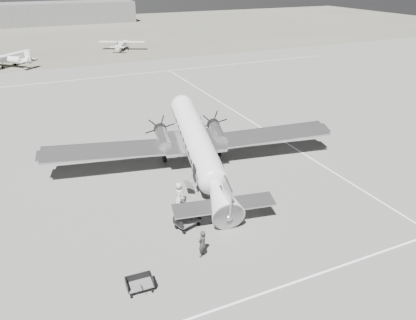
# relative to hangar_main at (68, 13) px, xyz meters

# --- Properties ---
(ground) EXTENTS (260.00, 260.00, 0.00)m
(ground) POSITION_rel_hangar_main_xyz_m (-5.00, -120.00, -3.30)
(ground) COLOR slate
(ground) RESTS_ON ground
(taxi_line_near) EXTENTS (60.00, 0.15, 0.01)m
(taxi_line_near) POSITION_rel_hangar_main_xyz_m (-5.00, -134.00, -3.29)
(taxi_line_near) COLOR white
(taxi_line_near) RESTS_ON ground
(taxi_line_right) EXTENTS (0.15, 80.00, 0.01)m
(taxi_line_right) POSITION_rel_hangar_main_xyz_m (7.00, -120.00, -3.29)
(taxi_line_right) COLOR white
(taxi_line_right) RESTS_ON ground
(taxi_line_horizon) EXTENTS (90.00, 0.15, 0.01)m
(taxi_line_horizon) POSITION_rel_hangar_main_xyz_m (-5.00, -80.00, -3.29)
(taxi_line_horizon) COLOR white
(taxi_line_horizon) RESTS_ON ground
(grass_infield) EXTENTS (260.00, 90.00, 0.01)m
(grass_infield) POSITION_rel_hangar_main_xyz_m (-5.00, -25.00, -3.30)
(grass_infield) COLOR #5F5D50
(grass_infield) RESTS_ON ground
(hangar_main) EXTENTS (42.00, 14.00, 6.60)m
(hangar_main) POSITION_rel_hangar_main_xyz_m (0.00, 0.00, 0.00)
(hangar_main) COLOR #5E5E5E
(hangar_main) RESTS_ON ground
(dc3_airliner) EXTENTS (29.56, 22.92, 5.09)m
(dc3_airliner) POSITION_rel_hangar_main_xyz_m (-4.05, -119.08, -0.75)
(dc3_airliner) COLOR #BABBBD
(dc3_airliner) RESTS_ON ground
(light_plane_left) EXTENTS (15.49, 15.49, 2.51)m
(light_plane_left) POSITION_rel_hangar_main_xyz_m (-18.81, -65.35, -2.04)
(light_plane_left) COLOR silver
(light_plane_left) RESTS_ON ground
(light_plane_right) EXTENTS (13.01, 12.17, 2.14)m
(light_plane_right) POSITION_rel_hangar_main_xyz_m (4.15, -56.84, -2.23)
(light_plane_right) COLOR silver
(light_plane_right) RESTS_ON ground
(baggage_cart_near) EXTENTS (2.13, 1.80, 1.02)m
(baggage_cart_near) POSITION_rel_hangar_main_xyz_m (-8.01, -126.31, -2.79)
(baggage_cart_near) COLOR #565656
(baggage_cart_near) RESTS_ON ground
(baggage_cart_far) EXTENTS (1.61, 1.17, 0.88)m
(baggage_cart_far) POSITION_rel_hangar_main_xyz_m (-12.73, -130.96, -2.86)
(baggage_cart_far) COLOR #565656
(baggage_cart_far) RESTS_ON ground
(ground_crew) EXTENTS (0.81, 0.70, 1.87)m
(ground_crew) POSITION_rel_hangar_main_xyz_m (-8.31, -129.60, -2.37)
(ground_crew) COLOR #282828
(ground_crew) RESTS_ON ground
(ramp_agent) EXTENTS (0.71, 0.86, 1.64)m
(ramp_agent) POSITION_rel_hangar_main_xyz_m (-7.75, -124.83, -2.48)
(ramp_agent) COLOR #AFAFAC
(ramp_agent) RESTS_ON ground
(passenger) EXTENTS (0.90, 1.10, 1.93)m
(passenger) POSITION_rel_hangar_main_xyz_m (-7.48, -123.30, -2.33)
(passenger) COLOR #ABABA9
(passenger) RESTS_ON ground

